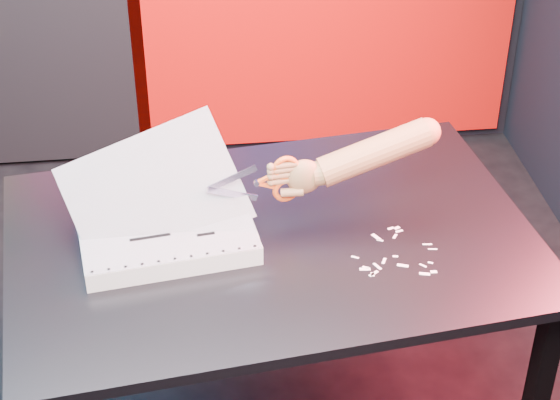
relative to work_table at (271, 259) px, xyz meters
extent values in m
cube|color=black|center=(-0.25, 0.18, -0.67)|extent=(3.00, 3.00, 0.01)
cube|color=black|center=(-0.65, 0.31, -0.31)|extent=(0.06, 0.06, 0.72)
cube|color=black|center=(0.55, 0.45, -0.31)|extent=(0.06, 0.06, 0.72)
cube|color=black|center=(0.00, 0.00, 0.06)|extent=(1.43, 1.04, 0.03)
cube|color=white|center=(-0.27, 0.01, 0.10)|extent=(0.47, 0.37, 0.05)
cube|color=silver|center=(-0.27, 0.01, 0.13)|extent=(0.46, 0.37, 0.00)
cube|color=silver|center=(-0.27, 0.01, 0.13)|extent=(0.46, 0.35, 0.13)
cube|color=silver|center=(-0.28, 0.02, 0.16)|extent=(0.48, 0.34, 0.23)
cube|color=silver|center=(-0.29, 0.04, 0.21)|extent=(0.50, 0.29, 0.32)
cylinder|color=black|center=(-0.44, -0.17, 0.13)|extent=(0.01, 0.01, 0.00)
cylinder|color=black|center=(-0.40, -0.16, 0.13)|extent=(0.01, 0.01, 0.00)
cylinder|color=black|center=(-0.36, -0.15, 0.13)|extent=(0.01, 0.01, 0.00)
cylinder|color=black|center=(-0.32, -0.15, 0.13)|extent=(0.01, 0.01, 0.00)
cylinder|color=black|center=(-0.28, -0.14, 0.13)|extent=(0.01, 0.01, 0.00)
cylinder|color=black|center=(-0.25, -0.14, 0.13)|extent=(0.01, 0.01, 0.00)
cylinder|color=black|center=(-0.21, -0.13, 0.13)|extent=(0.01, 0.01, 0.00)
cylinder|color=black|center=(-0.17, -0.13, 0.13)|extent=(0.01, 0.01, 0.00)
cylinder|color=black|center=(-0.13, -0.12, 0.13)|extent=(0.01, 0.01, 0.00)
cylinder|color=black|center=(-0.09, -0.12, 0.13)|extent=(0.01, 0.01, 0.00)
cylinder|color=black|center=(-0.05, -0.11, 0.13)|extent=(0.01, 0.01, 0.00)
cylinder|color=black|center=(-0.48, 0.12, 0.13)|extent=(0.01, 0.01, 0.00)
cylinder|color=black|center=(-0.44, 0.13, 0.13)|extent=(0.01, 0.01, 0.00)
cylinder|color=black|center=(-0.40, 0.13, 0.13)|extent=(0.01, 0.01, 0.00)
cylinder|color=black|center=(-0.36, 0.14, 0.13)|extent=(0.01, 0.01, 0.00)
cylinder|color=black|center=(-0.33, 0.14, 0.13)|extent=(0.01, 0.01, 0.00)
cylinder|color=black|center=(-0.29, 0.15, 0.13)|extent=(0.01, 0.01, 0.00)
cylinder|color=black|center=(-0.25, 0.15, 0.13)|extent=(0.01, 0.01, 0.00)
cylinder|color=black|center=(-0.21, 0.16, 0.13)|extent=(0.01, 0.01, 0.00)
cylinder|color=black|center=(-0.17, 0.17, 0.13)|extent=(0.01, 0.01, 0.00)
cylinder|color=black|center=(-0.13, 0.17, 0.13)|extent=(0.01, 0.01, 0.00)
cylinder|color=black|center=(-0.09, 0.18, 0.13)|extent=(0.01, 0.01, 0.00)
cube|color=black|center=(-0.37, 0.05, 0.13)|extent=(0.08, 0.02, 0.00)
cube|color=black|center=(-0.25, 0.04, 0.13)|extent=(0.06, 0.02, 0.00)
cube|color=black|center=(-0.30, -0.05, 0.13)|extent=(0.10, 0.03, 0.00)
cube|color=black|center=(-0.17, -0.05, 0.13)|extent=(0.05, 0.02, 0.00)
cube|color=#A1A1C1|center=(-0.09, 0.02, 0.24)|extent=(0.13, 0.02, 0.06)
cube|color=#A1A1C1|center=(-0.09, 0.02, 0.20)|extent=(0.13, 0.02, 0.06)
cylinder|color=#A1A1C1|center=(-0.03, 0.03, 0.22)|extent=(0.01, 0.01, 0.01)
cube|color=#EA5118|center=(-0.01, 0.03, 0.21)|extent=(0.05, 0.02, 0.03)
cube|color=#EA5118|center=(-0.01, 0.03, 0.23)|extent=(0.05, 0.02, 0.03)
torus|color=#EA5118|center=(0.04, 0.04, 0.25)|extent=(0.07, 0.02, 0.07)
torus|color=#EA5118|center=(0.04, 0.04, 0.19)|extent=(0.07, 0.02, 0.07)
ellipsoid|color=#9A663A|center=(0.09, 0.04, 0.22)|extent=(0.09, 0.05, 0.10)
cylinder|color=#9A663A|center=(0.04, 0.04, 0.22)|extent=(0.07, 0.03, 0.02)
cylinder|color=#9A663A|center=(0.04, 0.04, 0.23)|extent=(0.07, 0.03, 0.02)
cylinder|color=#9A663A|center=(0.04, 0.04, 0.25)|extent=(0.06, 0.03, 0.02)
cylinder|color=#9A663A|center=(0.04, 0.04, 0.26)|extent=(0.06, 0.02, 0.02)
cylinder|color=#9A663A|center=(0.06, 0.03, 0.19)|extent=(0.06, 0.03, 0.03)
cylinder|color=#9A663A|center=(0.13, 0.05, 0.22)|extent=(0.06, 0.07, 0.06)
cylinder|color=#9A663A|center=(0.27, 0.07, 0.27)|extent=(0.30, 0.11, 0.16)
sphere|color=#9A663A|center=(0.41, 0.08, 0.31)|extent=(0.07, 0.07, 0.07)
cube|color=white|center=(0.31, -0.04, 0.08)|extent=(0.02, 0.02, 0.00)
cube|color=white|center=(0.37, -0.20, 0.08)|extent=(0.02, 0.01, 0.00)
cube|color=white|center=(0.39, -0.11, 0.08)|extent=(0.02, 0.01, 0.00)
cube|color=white|center=(0.27, -0.06, 0.08)|extent=(0.02, 0.01, 0.00)
cube|color=white|center=(0.37, -0.16, 0.08)|extent=(0.01, 0.01, 0.00)
cube|color=white|center=(0.35, -0.20, 0.08)|extent=(0.03, 0.02, 0.00)
cube|color=white|center=(0.21, -0.17, 0.08)|extent=(0.03, 0.01, 0.00)
cube|color=white|center=(0.31, -0.01, 0.08)|extent=(0.02, 0.01, 0.00)
cube|color=white|center=(0.24, -0.16, 0.08)|extent=(0.02, 0.03, 0.00)
cube|color=white|center=(0.39, -0.09, 0.08)|extent=(0.02, 0.01, 0.00)
cube|color=white|center=(0.23, -0.19, 0.08)|extent=(0.03, 0.02, 0.00)
cube|color=white|center=(0.22, -0.19, 0.08)|extent=(0.01, 0.02, 0.00)
cube|color=white|center=(0.20, -0.12, 0.08)|extent=(0.02, 0.01, 0.00)
cube|color=white|center=(0.21, -0.16, 0.08)|extent=(0.02, 0.01, 0.00)
cube|color=white|center=(0.29, -0.13, 0.08)|extent=(0.01, 0.01, 0.00)
cube|color=white|center=(0.33, -0.01, 0.08)|extent=(0.02, 0.02, 0.00)
cube|color=white|center=(0.26, -0.04, 0.08)|extent=(0.02, 0.03, 0.00)
cube|color=white|center=(0.31, -0.16, 0.08)|extent=(0.03, 0.02, 0.00)
cube|color=white|center=(0.35, -0.17, 0.08)|extent=(0.02, 0.02, 0.00)
cube|color=white|center=(0.33, -0.02, 0.08)|extent=(0.02, 0.01, 0.00)
cube|color=white|center=(0.26, -0.14, 0.08)|extent=(0.02, 0.02, 0.00)
camera|label=1|loc=(-0.20, -1.91, 1.49)|focal=60.00mm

